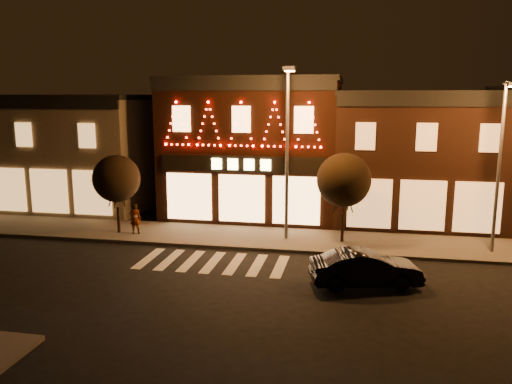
% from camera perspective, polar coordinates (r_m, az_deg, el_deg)
% --- Properties ---
extents(ground, '(120.00, 120.00, 0.00)m').
position_cam_1_polar(ground, '(19.31, -8.09, -11.47)').
color(ground, black).
rests_on(ground, ground).
extents(sidewalk_far, '(44.00, 4.00, 0.15)m').
position_cam_1_polar(sidewalk_far, '(26.19, 1.78, -5.21)').
color(sidewalk_far, '#47423D').
rests_on(sidewalk_far, ground).
extents(building_left, '(12.20, 8.28, 7.30)m').
position_cam_1_polar(building_left, '(36.40, -20.63, 4.36)').
color(building_left, brown).
rests_on(building_left, ground).
extents(building_pulp, '(10.20, 8.34, 8.30)m').
position_cam_1_polar(building_pulp, '(31.57, -0.04, 5.09)').
color(building_pulp, black).
rests_on(building_pulp, ground).
extents(building_right_a, '(9.20, 8.28, 7.50)m').
position_cam_1_polar(building_right_a, '(31.26, 17.36, 3.81)').
color(building_right_a, '#351B12').
rests_on(building_right_a, ground).
extents(streetlamp_mid, '(0.66, 1.94, 8.44)m').
position_cam_1_polar(streetlamp_mid, '(24.89, 3.52, 5.73)').
color(streetlamp_mid, '#59595E').
rests_on(streetlamp_mid, sidewalk_far).
extents(streetlamp_right, '(0.50, 1.77, 7.71)m').
position_cam_1_polar(streetlamp_right, '(25.20, 25.62, 3.78)').
color(streetlamp_right, '#59595E').
rests_on(streetlamp_right, sidewalk_far).
extents(tree_left, '(2.45, 2.45, 4.10)m').
position_cam_1_polar(tree_left, '(27.43, -15.26, 1.44)').
color(tree_left, black).
rests_on(tree_left, sidewalk_far).
extents(tree_right, '(2.63, 2.63, 4.39)m').
position_cam_1_polar(tree_right, '(25.12, 9.75, 1.32)').
color(tree_right, black).
rests_on(tree_right, sidewalk_far).
extents(dark_sedan, '(4.45, 2.48, 1.39)m').
position_cam_1_polar(dark_sedan, '(20.35, 12.09, -8.34)').
color(dark_sedan, black).
rests_on(dark_sedan, ground).
extents(pedestrian, '(0.63, 0.47, 1.59)m').
position_cam_1_polar(pedestrian, '(27.39, -13.29, -2.90)').
color(pedestrian, gray).
rests_on(pedestrian, sidewalk_far).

